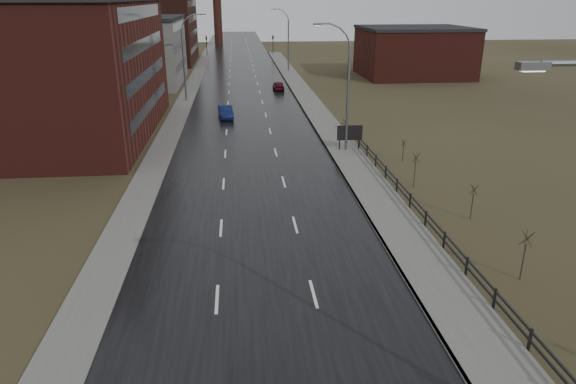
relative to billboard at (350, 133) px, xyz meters
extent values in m
cube|color=black|center=(-9.10, 24.02, -1.64)|extent=(14.00, 300.00, 0.06)
cube|color=#595651|center=(-0.50, -0.98, -1.58)|extent=(3.20, 180.00, 0.18)
cube|color=slate|center=(-2.02, -0.98, -1.58)|extent=(0.16, 180.00, 0.18)
cube|color=#595651|center=(-17.30, 24.02, -1.61)|extent=(2.40, 260.00, 0.12)
cube|color=#471914|center=(-30.10, 9.02, 4.83)|extent=(22.00, 28.00, 13.00)
cube|color=black|center=(-19.12, 9.02, 1.33)|extent=(0.06, 22.40, 1.20)
cube|color=black|center=(-19.12, 9.02, 4.33)|extent=(0.06, 22.40, 1.20)
cube|color=black|center=(-19.12, 9.02, 7.33)|extent=(0.06, 22.40, 1.20)
cube|color=black|center=(-19.12, 9.02, 10.33)|extent=(0.06, 22.40, 1.20)
cube|color=slate|center=(-27.10, 42.02, 3.33)|extent=(16.00, 20.00, 10.00)
cube|color=black|center=(-27.10, 42.02, 8.58)|extent=(16.32, 20.40, 0.50)
cube|color=black|center=(-19.12, 42.02, 1.33)|extent=(0.06, 16.00, 1.20)
cube|color=black|center=(-19.12, 42.02, 4.33)|extent=(0.06, 16.00, 1.20)
cube|color=black|center=(-19.12, 42.02, 7.33)|extent=(0.06, 16.00, 1.20)
cube|color=#331611|center=(-32.10, 72.02, 5.83)|extent=(26.00, 24.00, 15.00)
cube|color=black|center=(-19.12, 72.02, 1.33)|extent=(0.06, 19.20, 1.20)
cube|color=black|center=(-19.12, 72.02, 4.33)|extent=(0.06, 19.20, 1.20)
cube|color=black|center=(-19.12, 72.02, 7.33)|extent=(0.06, 19.20, 1.20)
cube|color=black|center=(-19.12, 72.02, 10.33)|extent=(0.06, 19.20, 1.20)
cube|color=#471914|center=(21.20, 46.02, 2.33)|extent=(18.00, 16.00, 8.00)
cube|color=black|center=(21.20, 46.02, 6.58)|extent=(18.36, 16.32, 0.50)
cylinder|color=slate|center=(-2.81, -33.98, 10.34)|extent=(1.15, 0.14, 0.14)
cube|color=slate|center=(-3.56, -33.98, 10.29)|extent=(0.70, 0.28, 0.18)
cube|color=silver|center=(-3.56, -33.98, 10.19)|extent=(0.50, 0.20, 0.04)
cylinder|color=slate|center=(-0.30, 0.02, 3.08)|extent=(0.24, 0.24, 9.50)
cylinder|color=slate|center=(-0.47, 0.02, 8.23)|extent=(0.51, 0.14, 0.98)
cylinder|color=slate|center=(-0.94, 0.02, 8.95)|extent=(0.81, 0.14, 0.81)
cylinder|color=slate|center=(-1.66, 0.02, 9.42)|extent=(0.98, 0.14, 0.51)
cylinder|color=slate|center=(-2.50, 0.02, 9.59)|extent=(1.01, 0.14, 0.14)
cube|color=slate|center=(-3.19, 0.02, 9.54)|extent=(0.70, 0.28, 0.18)
cube|color=silver|center=(-3.19, 0.02, 9.44)|extent=(0.50, 0.20, 0.04)
cylinder|color=slate|center=(-17.10, 26.02, 3.08)|extent=(0.24, 0.24, 9.50)
cylinder|color=slate|center=(-16.93, 26.02, 8.23)|extent=(0.51, 0.14, 0.98)
cylinder|color=slate|center=(-16.46, 26.02, 8.95)|extent=(0.81, 0.14, 0.81)
cylinder|color=slate|center=(-15.74, 26.02, 9.42)|extent=(0.98, 0.14, 0.51)
cylinder|color=slate|center=(-14.90, 26.02, 9.59)|extent=(1.01, 0.14, 0.14)
cube|color=slate|center=(-14.21, 26.02, 9.54)|extent=(0.70, 0.28, 0.18)
cube|color=silver|center=(-14.21, 26.02, 9.44)|extent=(0.50, 0.20, 0.04)
cylinder|color=slate|center=(-0.30, 54.02, 3.08)|extent=(0.24, 0.24, 9.50)
cylinder|color=slate|center=(-0.47, 54.02, 8.23)|extent=(0.51, 0.14, 0.98)
cylinder|color=slate|center=(-0.94, 54.02, 8.95)|extent=(0.81, 0.14, 0.81)
cylinder|color=slate|center=(-1.66, 54.02, 9.42)|extent=(0.98, 0.14, 0.51)
cylinder|color=slate|center=(-2.50, 54.02, 9.59)|extent=(1.01, 0.14, 0.14)
cube|color=slate|center=(-3.19, 54.02, 9.54)|extent=(0.70, 0.28, 0.18)
cube|color=silver|center=(-3.19, 54.02, 9.44)|extent=(0.50, 0.20, 0.04)
cube|color=black|center=(1.20, -28.98, -1.12)|extent=(0.10, 0.10, 1.10)
cube|color=black|center=(1.20, -25.98, -1.12)|extent=(0.10, 0.10, 1.10)
cube|color=black|center=(1.20, -22.98, -1.12)|extent=(0.10, 0.10, 1.10)
cube|color=black|center=(1.20, -19.98, -1.12)|extent=(0.10, 0.10, 1.10)
cube|color=black|center=(1.20, -16.98, -1.12)|extent=(0.10, 0.10, 1.10)
cube|color=black|center=(1.20, -13.98, -1.12)|extent=(0.10, 0.10, 1.10)
cube|color=black|center=(1.20, -10.98, -1.12)|extent=(0.10, 0.10, 1.10)
cube|color=black|center=(1.20, -7.98, -1.12)|extent=(0.10, 0.10, 1.10)
cube|color=black|center=(1.20, -4.98, -1.12)|extent=(0.10, 0.10, 1.10)
cube|color=black|center=(1.20, -1.98, -1.12)|extent=(0.10, 0.10, 1.10)
cube|color=black|center=(1.20, 1.02, -1.12)|extent=(0.10, 0.10, 1.10)
cube|color=black|center=(1.20, 4.02, -1.12)|extent=(0.10, 0.10, 1.10)
cube|color=black|center=(1.20, 7.02, -1.12)|extent=(0.10, 0.10, 1.10)
cube|color=black|center=(1.20, -17.48, -0.72)|extent=(0.08, 53.00, 0.10)
cube|color=black|center=(1.20, -17.48, -1.12)|extent=(0.08, 53.00, 0.10)
cylinder|color=#382D23|center=(3.81, -23.56, -0.67)|extent=(0.08, 0.08, 1.99)
cylinder|color=#382D23|center=(3.86, -23.56, 0.62)|extent=(0.04, 0.67, 0.79)
cylinder|color=#382D23|center=(3.82, -23.52, 0.62)|extent=(0.63, 0.25, 0.79)
cylinder|color=#382D23|center=(3.77, -23.53, 0.62)|extent=(0.38, 0.56, 0.80)
cylinder|color=#382D23|center=(3.77, -23.59, 0.62)|extent=(0.38, 0.56, 0.80)
cylinder|color=#382D23|center=(3.82, -23.61, 0.62)|extent=(0.63, 0.25, 0.79)
cylinder|color=#382D23|center=(4.54, -16.06, -0.79)|extent=(0.08, 0.08, 1.75)
cylinder|color=#382D23|center=(4.59, -16.06, 0.34)|extent=(0.04, 0.59, 0.69)
cylinder|color=#382D23|center=(4.55, -16.02, 0.34)|extent=(0.56, 0.22, 0.70)
cylinder|color=#382D23|center=(4.50, -16.04, 0.34)|extent=(0.34, 0.50, 0.71)
cylinder|color=#382D23|center=(4.50, -16.09, 0.34)|extent=(0.34, 0.50, 0.71)
cylinder|color=#382D23|center=(4.55, -16.11, 0.34)|extent=(0.56, 0.22, 0.70)
cylinder|color=#382D23|center=(2.82, -9.94, -0.67)|extent=(0.08, 0.08, 2.00)
cylinder|color=#382D23|center=(2.87, -9.94, 0.63)|extent=(0.04, 0.67, 0.79)
cylinder|color=#382D23|center=(2.84, -9.90, 0.63)|extent=(0.64, 0.25, 0.80)
cylinder|color=#382D23|center=(2.78, -9.92, 0.63)|extent=(0.38, 0.57, 0.81)
cylinder|color=#382D23|center=(2.78, -9.97, 0.63)|extent=(0.38, 0.57, 0.81)
cylinder|color=#382D23|center=(2.84, -9.99, 0.63)|extent=(0.64, 0.25, 0.80)
cylinder|color=#382D23|center=(4.02, -3.42, -0.98)|extent=(0.08, 0.08, 1.39)
cylinder|color=#382D23|center=(4.07, -3.42, -0.07)|extent=(0.04, 0.48, 0.55)
cylinder|color=#382D23|center=(4.03, -3.37, -0.07)|extent=(0.45, 0.18, 0.56)
cylinder|color=#382D23|center=(3.98, -3.39, -0.07)|extent=(0.28, 0.40, 0.57)
cylinder|color=#382D23|center=(3.98, -3.45, -0.07)|extent=(0.28, 0.40, 0.57)
cylinder|color=#382D23|center=(4.03, -3.47, -0.07)|extent=(0.45, 0.18, 0.56)
cube|color=black|center=(-0.90, 0.06, -0.77)|extent=(0.10, 0.10, 1.80)
cube|color=black|center=(0.90, 0.06, -0.77)|extent=(0.10, 0.10, 1.80)
cube|color=silver|center=(0.00, 0.01, 0.08)|extent=(2.24, 0.08, 1.29)
cube|color=black|center=(0.00, -0.04, 0.08)|extent=(2.34, 0.04, 1.39)
cylinder|color=black|center=(-17.10, 84.02, 0.93)|extent=(0.16, 0.16, 5.20)
imported|color=black|center=(-17.10, 84.02, 3.08)|extent=(0.58, 2.73, 1.10)
sphere|color=#FF190C|center=(-17.10, 83.87, 3.38)|extent=(0.18, 0.18, 0.18)
cylinder|color=black|center=(-1.10, 84.02, 0.93)|extent=(0.16, 0.16, 5.20)
imported|color=black|center=(-1.10, 84.02, 3.08)|extent=(0.58, 2.73, 1.10)
sphere|color=#FF190C|center=(-1.10, 83.87, 3.38)|extent=(0.18, 0.18, 0.18)
imported|color=#0E1747|center=(-11.56, 14.75, -0.95)|extent=(1.96, 4.53, 1.45)
imported|color=#480C17|center=(-3.85, 33.37, -0.98)|extent=(1.64, 4.05, 1.38)
camera|label=1|loc=(-10.09, -44.98, 11.73)|focal=32.00mm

